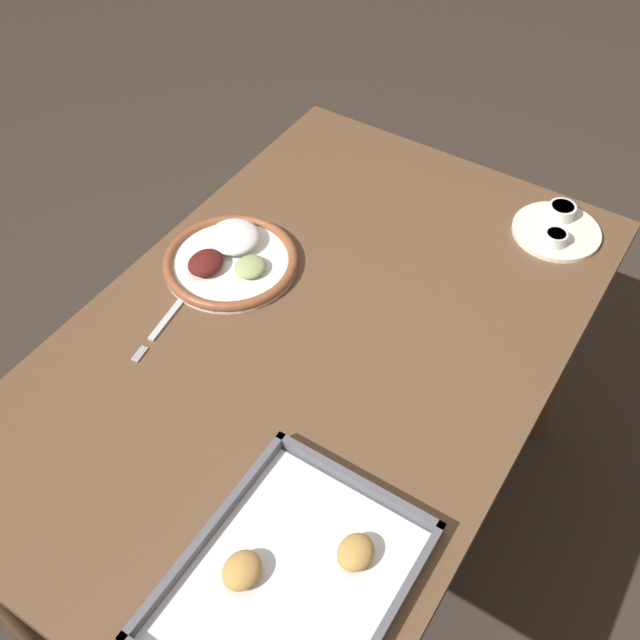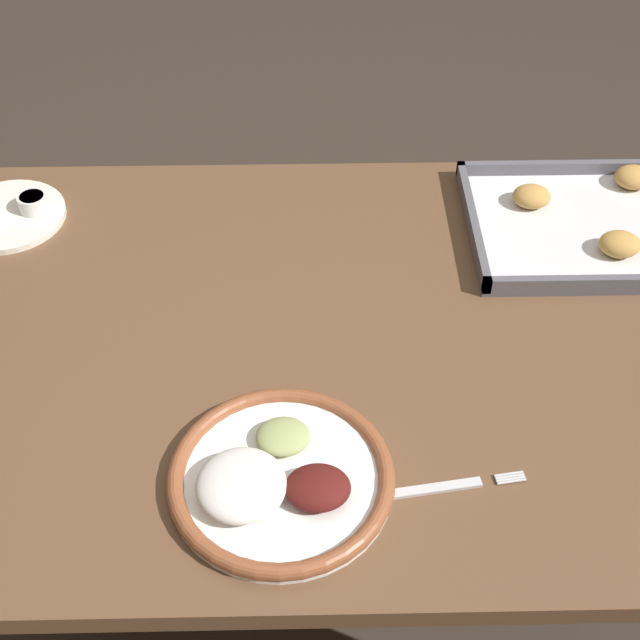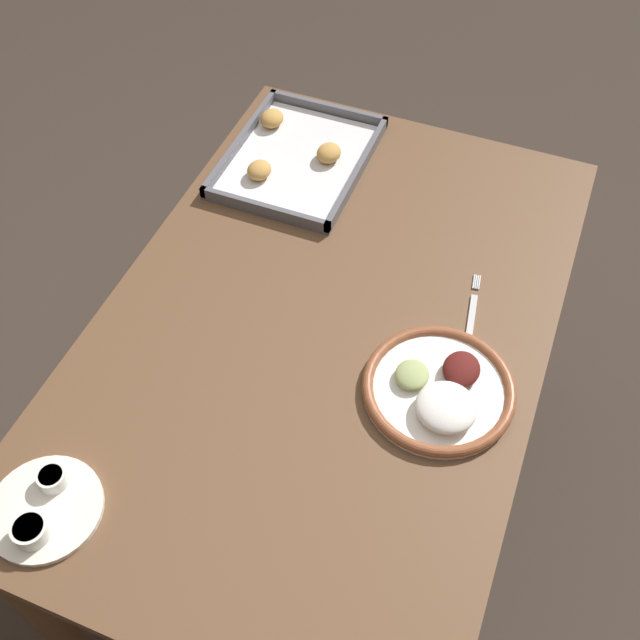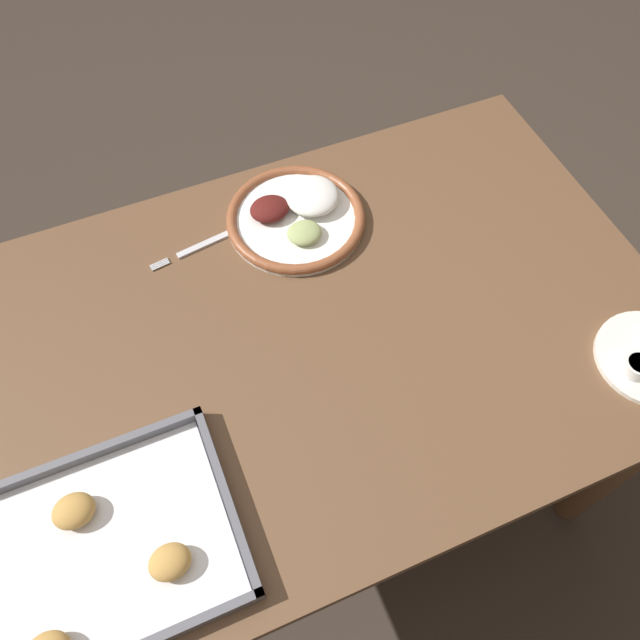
% 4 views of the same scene
% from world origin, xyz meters
% --- Properties ---
extents(ground_plane, '(8.00, 8.00, 0.00)m').
position_xyz_m(ground_plane, '(0.00, 0.00, 0.00)').
color(ground_plane, '#382D26').
extents(dining_table, '(1.25, 0.80, 0.74)m').
position_xyz_m(dining_table, '(0.00, 0.00, 0.63)').
color(dining_table, brown).
rests_on(dining_table, ground_plane).
extents(dinner_plate, '(0.26, 0.26, 0.05)m').
position_xyz_m(dinner_plate, '(-0.07, -0.24, 0.75)').
color(dinner_plate, white).
rests_on(dinner_plate, dining_table).
extents(fork, '(0.19, 0.04, 0.00)m').
position_xyz_m(fork, '(0.11, -0.25, 0.74)').
color(fork, silver).
rests_on(fork, dining_table).
extents(baking_tray, '(0.37, 0.29, 0.04)m').
position_xyz_m(baking_tray, '(0.40, 0.22, 0.75)').
color(baking_tray, '#595960').
rests_on(baking_tray, dining_table).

